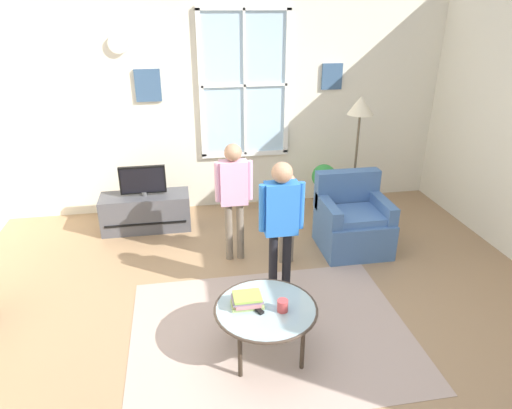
% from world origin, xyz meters
% --- Properties ---
extents(ground_plane, '(6.54, 5.93, 0.02)m').
position_xyz_m(ground_plane, '(0.00, 0.00, -0.01)').
color(ground_plane, '#9E7A56').
extents(back_wall, '(5.94, 0.17, 2.97)m').
position_xyz_m(back_wall, '(0.01, 2.72, 1.49)').
color(back_wall, silver).
rests_on(back_wall, ground_plane).
extents(area_rug, '(2.44, 1.88, 0.01)m').
position_xyz_m(area_rug, '(0.04, -0.18, 0.00)').
color(area_rug, tan).
rests_on(area_rug, ground_plane).
extents(tv_stand, '(1.10, 0.44, 0.46)m').
position_xyz_m(tv_stand, '(-1.12, 2.07, 0.23)').
color(tv_stand, '#4C4C51').
rests_on(tv_stand, ground_plane).
extents(television, '(0.56, 0.08, 0.38)m').
position_xyz_m(television, '(-1.12, 2.07, 0.66)').
color(television, '#4C4C4C').
rests_on(television, tv_stand).
extents(armchair, '(0.76, 0.74, 0.87)m').
position_xyz_m(armchair, '(1.28, 1.16, 0.33)').
color(armchair, '#476B9E').
rests_on(armchair, ground_plane).
extents(coffee_table, '(0.84, 0.84, 0.44)m').
position_xyz_m(coffee_table, '(-0.05, -0.40, 0.41)').
color(coffee_table, '#99B2B7').
rests_on(coffee_table, ground_plane).
extents(book_stack, '(0.26, 0.18, 0.10)m').
position_xyz_m(book_stack, '(-0.19, -0.35, 0.49)').
color(book_stack, '#A1B96A').
rests_on(book_stack, coffee_table).
extents(cup, '(0.09, 0.09, 0.10)m').
position_xyz_m(cup, '(0.07, -0.46, 0.48)').
color(cup, '#BF3F3F').
rests_on(cup, coffee_table).
extents(remote_near_books, '(0.10, 0.14, 0.02)m').
position_xyz_m(remote_near_books, '(-0.13, -0.42, 0.45)').
color(remote_near_books, black).
rests_on(remote_near_books, coffee_table).
extents(person_blue_shirt, '(0.42, 0.19, 1.40)m').
position_xyz_m(person_blue_shirt, '(0.23, 0.33, 0.88)').
color(person_blue_shirt, black).
rests_on(person_blue_shirt, ground_plane).
extents(person_pink_shirt, '(0.41, 0.18, 1.35)m').
position_xyz_m(person_pink_shirt, '(-0.10, 1.14, 0.84)').
color(person_pink_shirt, '#726656').
rests_on(person_pink_shirt, ground_plane).
extents(person_green_shirt, '(0.32, 0.14, 1.05)m').
position_xyz_m(person_green_shirt, '(0.45, 0.96, 0.66)').
color(person_green_shirt, '#726656').
rests_on(person_green_shirt, ground_plane).
extents(potted_plant_by_window, '(0.34, 0.34, 0.66)m').
position_xyz_m(potted_plant_by_window, '(1.28, 2.25, 0.40)').
color(potted_plant_by_window, silver).
rests_on(potted_plant_by_window, ground_plane).
extents(floor_lamp, '(0.32, 0.32, 1.65)m').
position_xyz_m(floor_lamp, '(1.53, 1.83, 1.38)').
color(floor_lamp, black).
rests_on(floor_lamp, ground_plane).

